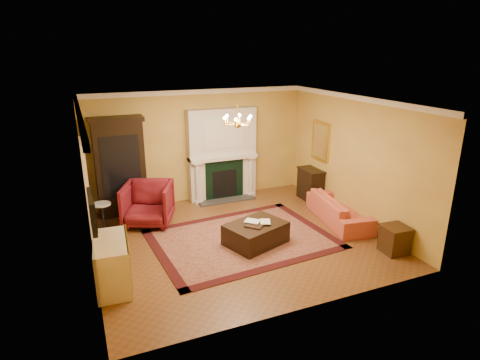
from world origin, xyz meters
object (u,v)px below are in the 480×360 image
pedestal_table (103,216)px  commode (112,264)px  console_table (310,185)px  leather_ottoman (256,233)px  china_cabinet (120,169)px  end_table (395,240)px  wingback_armchair (148,202)px  coral_sofa (339,205)px

pedestal_table → commode: (-0.03, -2.30, 0.02)m
console_table → leather_ottoman: console_table is taller
china_cabinet → console_table: 5.07m
pedestal_table → end_table: (5.42, -3.25, -0.14)m
end_table → console_table: (0.06, 3.30, 0.15)m
wingback_armchair → end_table: 5.54m
china_cabinet → wingback_armchair: 1.21m
pedestal_table → commode: bearing=-90.7°
wingback_armchair → leather_ottoman: 2.74m
console_table → coral_sofa: bearing=-95.7°
pedestal_table → china_cabinet: bearing=61.8°
pedestal_table → leather_ottoman: pedestal_table is taller
commode → console_table: (5.51, 2.35, -0.02)m
console_table → commode: bearing=-156.3°
coral_sofa → leather_ottoman: size_ratio=1.74×
leather_ottoman → end_table: bearing=-49.8°
china_cabinet → wingback_armchair: size_ratio=2.11×
pedestal_table → console_table: (5.48, 0.05, 0.00)m
commode → console_table: bearing=27.3°
wingback_armchair → commode: wingback_armchair is taller
end_table → china_cabinet: bearing=138.3°
wingback_armchair → coral_sofa: (4.27, -1.64, -0.14)m
pedestal_table → leather_ottoman: bearing=-31.4°
wingback_armchair → leather_ottoman: wingback_armchair is taller
pedestal_table → end_table: pedestal_table is taller
end_table → leather_ottoman: 2.86m
china_cabinet → pedestal_table: bearing=-118.8°
china_cabinet → console_table: size_ratio=2.80×
china_cabinet → coral_sofa: china_cabinet is taller
commode → leather_ottoman: bearing=13.6°
pedestal_table → coral_sofa: coral_sofa is taller
wingback_armchair → coral_sofa: size_ratio=0.53×
coral_sofa → console_table: size_ratio=2.52×
coral_sofa → end_table: 1.75m
coral_sofa → commode: bearing=108.0°
wingback_armchair → console_table: wingback_armchair is taller
end_table → leather_ottoman: bearing=149.6°
wingback_armchair → console_table: 4.45m
pedestal_table → console_table: size_ratio=0.86×
china_cabinet → end_table: 6.55m
china_cabinet → console_table: (4.91, -1.02, -0.76)m
end_table → coral_sofa: bearing=93.7°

